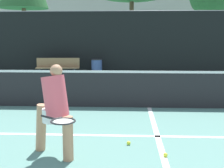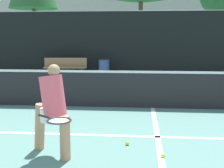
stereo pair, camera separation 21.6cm
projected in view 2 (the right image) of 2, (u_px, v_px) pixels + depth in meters
court_service_line at (157, 137)px, 5.65m from camera, size 8.25×0.10×0.01m
court_center_mark at (157, 136)px, 5.66m from camera, size 0.10×4.63×0.01m
net at (153, 88)px, 7.87m from camera, size 11.09×0.09×1.07m
fence_back at (148, 44)px, 14.20m from camera, size 24.00×0.06×2.96m
player_practicing at (52, 107)px, 4.68m from camera, size 0.88×1.05×1.41m
tennis_ball_scattered_2 at (163, 156)px, 4.67m from camera, size 0.07×0.07×0.07m
tennis_ball_scattered_3 at (127, 143)px, 5.22m from camera, size 0.07×0.07×0.07m
courtside_bench at (65, 67)px, 13.87m from camera, size 1.92×0.54×0.86m
trash_bin at (104, 68)px, 13.94m from camera, size 0.50×0.50×0.81m
parked_car at (168, 59)px, 17.08m from camera, size 1.87×4.48×1.42m
building_far at (145, 24)px, 30.15m from camera, size 36.00×2.40×5.96m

